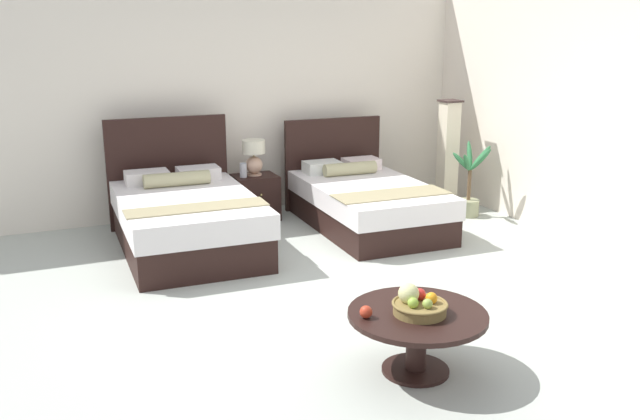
# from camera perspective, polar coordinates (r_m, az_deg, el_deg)

# --- Properties ---
(ground_plane) EXTENTS (9.42, 9.72, 0.02)m
(ground_plane) POSITION_cam_1_polar(r_m,az_deg,el_deg) (6.16, 2.45, -6.76)
(ground_plane) COLOR #AFB6AC
(wall_back) EXTENTS (9.42, 0.12, 2.89)m
(wall_back) POSITION_cam_1_polar(r_m,az_deg,el_deg) (8.60, -6.50, 9.46)
(wall_back) COLOR silver
(wall_back) RESTS_ON ground
(wall_side_right) EXTENTS (0.12, 5.32, 2.89)m
(wall_side_right) POSITION_cam_1_polar(r_m,az_deg,el_deg) (7.79, 21.04, 7.97)
(wall_side_right) COLOR silver
(wall_side_right) RESTS_ON ground
(bed_near_window) EXTENTS (1.40, 2.10, 1.26)m
(bed_near_window) POSITION_cam_1_polar(r_m,az_deg,el_deg) (7.29, -10.98, -0.68)
(bed_near_window) COLOR black
(bed_near_window) RESTS_ON ground
(bed_near_corner) EXTENTS (1.32, 2.15, 1.14)m
(bed_near_corner) POSITION_cam_1_polar(r_m,az_deg,el_deg) (7.99, 3.75, 0.71)
(bed_near_corner) COLOR black
(bed_near_corner) RESTS_ON ground
(nightstand) EXTENTS (0.51, 0.45, 0.54)m
(nightstand) POSITION_cam_1_polar(r_m,az_deg,el_deg) (8.31, -5.35, 1.05)
(nightstand) COLOR black
(nightstand) RESTS_ON ground
(table_lamp) EXTENTS (0.27, 0.27, 0.42)m
(table_lamp) POSITION_cam_1_polar(r_m,az_deg,el_deg) (8.22, -5.48, 4.54)
(table_lamp) COLOR tan
(table_lamp) RESTS_ON nightstand
(vase) EXTENTS (0.08, 0.08, 0.17)m
(vase) POSITION_cam_1_polar(r_m,az_deg,el_deg) (8.15, -6.34, 3.28)
(vase) COLOR #B6B7C0
(vase) RESTS_ON nightstand
(coffee_table) EXTENTS (0.93, 0.93, 0.43)m
(coffee_table) POSITION_cam_1_polar(r_m,az_deg,el_deg) (4.72, 8.00, -9.49)
(coffee_table) COLOR black
(coffee_table) RESTS_ON ground
(fruit_bowl) EXTENTS (0.37, 0.37, 0.20)m
(fruit_bowl) POSITION_cam_1_polar(r_m,az_deg,el_deg) (4.64, 8.10, -7.70)
(fruit_bowl) COLOR olive
(fruit_bowl) RESTS_ON coffee_table
(loose_apple) EXTENTS (0.08, 0.08, 0.08)m
(loose_apple) POSITION_cam_1_polar(r_m,az_deg,el_deg) (4.54, 3.81, -8.38)
(loose_apple) COLOR #B2341E
(loose_apple) RESTS_ON coffee_table
(floor_lamp_corner) EXTENTS (0.24, 0.24, 1.37)m
(floor_lamp_corner) POSITION_cam_1_polar(r_m,az_deg,el_deg) (8.88, 10.49, 4.52)
(floor_lamp_corner) COLOR #372926
(floor_lamp_corner) RESTS_ON ground
(potted_palm) EXTENTS (0.55, 0.50, 0.91)m
(potted_palm) POSITION_cam_1_polar(r_m,az_deg,el_deg) (8.59, 12.20, 1.45)
(potted_palm) COLOR gray
(potted_palm) RESTS_ON ground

